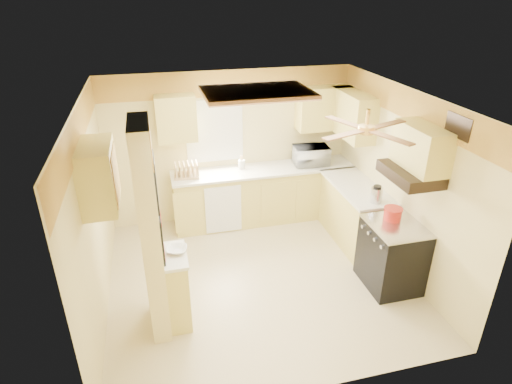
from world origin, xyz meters
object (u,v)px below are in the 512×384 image
object	(u,v)px
kettle	(376,195)
microwave	(311,155)
dutch_oven	(393,214)
bowl	(177,250)
stove	(392,255)

from	to	relation	value
kettle	microwave	bearing A→B (deg)	104.02
microwave	dutch_oven	distance (m)	2.02
bowl	stove	bearing A→B (deg)	-0.86
microwave	kettle	size ratio (longest dim) A/B	2.28
kettle	bowl	bearing A→B (deg)	-168.54
microwave	kettle	distance (m)	1.58
kettle	dutch_oven	bearing A→B (deg)	-90.66
stove	dutch_oven	world-z (taller)	dutch_oven
dutch_oven	stove	bearing A→B (deg)	-97.78
microwave	dutch_oven	size ratio (longest dim) A/B	2.33
stove	kettle	world-z (taller)	kettle
kettle	stove	bearing A→B (deg)	-92.45
dutch_oven	microwave	bearing A→B (deg)	100.75
stove	bowl	world-z (taller)	bowl
microwave	bowl	xyz separation A→B (m)	(-2.41, -2.09, -0.13)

